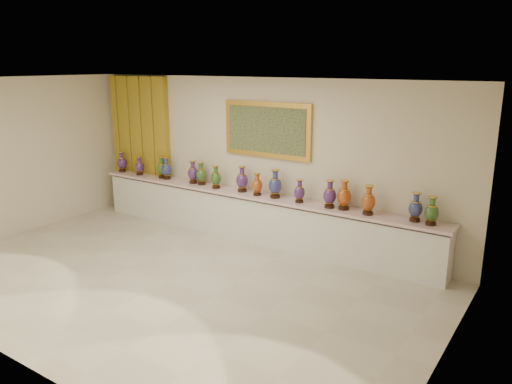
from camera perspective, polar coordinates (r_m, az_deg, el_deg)
ground at (r=7.88m, az=-9.98°, el=-10.02°), size 8.00×8.00×0.00m
room at (r=10.81m, az=-11.10°, el=5.49°), size 8.00×8.00×8.00m
counter at (r=9.37m, az=-0.50°, el=-2.90°), size 7.28×0.48×0.90m
vase_0 at (r=11.43m, az=-15.07°, el=3.24°), size 0.22×0.22×0.45m
vase_1 at (r=11.02m, az=-13.19°, el=2.85°), size 0.22×0.22×0.40m
vase_2 at (r=10.62m, az=-10.69°, el=2.67°), size 0.28×0.28×0.46m
vase_3 at (r=10.50m, az=-10.20°, el=2.58°), size 0.27×0.27×0.46m
vase_4 at (r=10.06m, az=-7.21°, el=2.14°), size 0.22×0.22×0.46m
vase_5 at (r=9.92m, az=-6.26°, el=1.99°), size 0.21×0.21×0.45m
vase_6 at (r=9.61m, az=-4.60°, el=1.60°), size 0.27×0.27×0.44m
vase_7 at (r=9.32m, az=-1.60°, el=1.35°), size 0.29×0.29×0.49m
vase_8 at (r=9.06m, az=0.14°, el=0.76°), size 0.25×0.25×0.42m
vase_9 at (r=8.89m, az=2.21°, el=0.78°), size 0.29×0.29×0.52m
vase_10 at (r=8.63m, az=5.00°, el=-0.02°), size 0.22×0.22×0.41m
vase_11 at (r=8.38m, az=8.43°, el=-0.38°), size 0.25×0.25×0.47m
vase_12 at (r=8.31m, az=10.04°, el=-0.49°), size 0.25×0.25×0.50m
vase_13 at (r=8.11m, az=12.73°, el=-1.07°), size 0.25×0.25×0.48m
vase_14 at (r=7.96m, az=17.77°, el=-1.79°), size 0.27×0.27×0.45m
vase_15 at (r=7.86m, az=19.44°, el=-2.20°), size 0.24×0.24×0.44m
label_card at (r=10.74m, az=-12.15°, el=1.62°), size 0.10×0.06×0.00m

